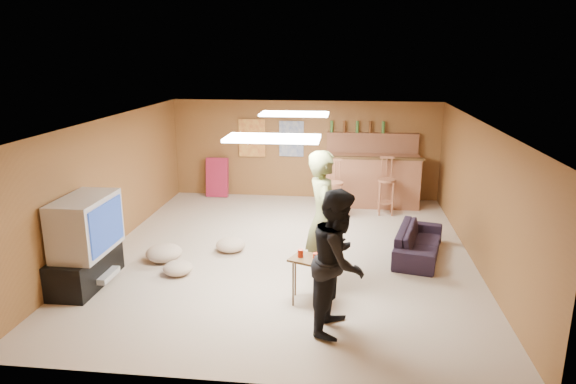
# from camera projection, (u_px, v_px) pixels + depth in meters

# --- Properties ---
(ground) EXTENTS (7.00, 7.00, 0.00)m
(ground) POSITION_uv_depth(u_px,v_px,m) (287.00, 253.00, 8.54)
(ground) COLOR tan
(ground) RESTS_ON ground
(ceiling) EXTENTS (6.00, 7.00, 0.02)m
(ceiling) POSITION_uv_depth(u_px,v_px,m) (287.00, 121.00, 7.96)
(ceiling) COLOR silver
(ceiling) RESTS_ON ground
(wall_back) EXTENTS (6.00, 0.02, 2.20)m
(wall_back) POSITION_uv_depth(u_px,v_px,m) (305.00, 150.00, 11.60)
(wall_back) COLOR brown
(wall_back) RESTS_ON ground
(wall_front) EXTENTS (6.00, 0.02, 2.20)m
(wall_front) POSITION_uv_depth(u_px,v_px,m) (243.00, 283.00, 4.89)
(wall_front) COLOR brown
(wall_front) RESTS_ON ground
(wall_left) EXTENTS (0.02, 7.00, 2.20)m
(wall_left) POSITION_uv_depth(u_px,v_px,m) (109.00, 184.00, 8.58)
(wall_left) COLOR brown
(wall_left) RESTS_ON ground
(wall_right) EXTENTS (0.02, 7.00, 2.20)m
(wall_right) POSITION_uv_depth(u_px,v_px,m) (479.00, 195.00, 7.92)
(wall_right) COLOR brown
(wall_right) RESTS_ON ground
(tv_stand) EXTENTS (0.55, 1.30, 0.50)m
(tv_stand) POSITION_uv_depth(u_px,v_px,m) (86.00, 268.00, 7.34)
(tv_stand) COLOR black
(tv_stand) RESTS_ON ground
(dvd_box) EXTENTS (0.35, 0.50, 0.08)m
(dvd_box) POSITION_uv_depth(u_px,v_px,m) (101.00, 275.00, 7.34)
(dvd_box) COLOR #B2B2B7
(dvd_box) RESTS_ON tv_stand
(tv_body) EXTENTS (0.60, 1.10, 0.80)m
(tv_body) POSITION_uv_depth(u_px,v_px,m) (86.00, 225.00, 7.16)
(tv_body) COLOR #B2B2B7
(tv_body) RESTS_ON tv_stand
(tv_screen) EXTENTS (0.02, 0.95, 0.65)m
(tv_screen) POSITION_uv_depth(u_px,v_px,m) (107.00, 226.00, 7.12)
(tv_screen) COLOR navy
(tv_screen) RESTS_ON tv_body
(bar_counter) EXTENTS (2.00, 0.60, 1.10)m
(bar_counter) POSITION_uv_depth(u_px,v_px,m) (372.00, 181.00, 11.05)
(bar_counter) COLOR brown
(bar_counter) RESTS_ON ground
(bar_lip) EXTENTS (2.10, 0.12, 0.05)m
(bar_lip) POSITION_uv_depth(u_px,v_px,m) (373.00, 158.00, 10.67)
(bar_lip) COLOR #402914
(bar_lip) RESTS_ON bar_counter
(bar_shelf) EXTENTS (2.00, 0.18, 0.05)m
(bar_shelf) POSITION_uv_depth(u_px,v_px,m) (373.00, 134.00, 11.24)
(bar_shelf) COLOR brown
(bar_shelf) RESTS_ON bar_backing
(bar_backing) EXTENTS (2.00, 0.14, 0.60)m
(bar_backing) POSITION_uv_depth(u_px,v_px,m) (372.00, 147.00, 11.33)
(bar_backing) COLOR brown
(bar_backing) RESTS_ON bar_counter
(poster_left) EXTENTS (0.60, 0.03, 0.85)m
(poster_left) POSITION_uv_depth(u_px,v_px,m) (252.00, 138.00, 11.63)
(poster_left) COLOR #BF3F26
(poster_left) RESTS_ON wall_back
(poster_right) EXTENTS (0.55, 0.03, 0.80)m
(poster_right) POSITION_uv_depth(u_px,v_px,m) (291.00, 139.00, 11.53)
(poster_right) COLOR #334C99
(poster_right) RESTS_ON wall_back
(folding_chair_stack) EXTENTS (0.50, 0.26, 0.91)m
(folding_chair_stack) POSITION_uv_depth(u_px,v_px,m) (217.00, 177.00, 11.80)
(folding_chair_stack) COLOR #A21E3D
(folding_chair_stack) RESTS_ON ground
(ceiling_panel_front) EXTENTS (1.20, 0.60, 0.04)m
(ceiling_panel_front) POSITION_uv_depth(u_px,v_px,m) (273.00, 138.00, 6.53)
(ceiling_panel_front) COLOR white
(ceiling_panel_front) RESTS_ON ceiling
(ceiling_panel_back) EXTENTS (1.20, 0.60, 0.04)m
(ceiling_panel_back) POSITION_uv_depth(u_px,v_px,m) (294.00, 114.00, 9.12)
(ceiling_panel_back) COLOR white
(ceiling_panel_back) RESTS_ON ceiling
(person_olive) EXTENTS (0.62, 0.80, 1.97)m
(person_olive) POSITION_uv_depth(u_px,v_px,m) (323.00, 220.00, 7.10)
(person_olive) COLOR olive
(person_olive) RESTS_ON ground
(person_black) EXTENTS (0.81, 0.96, 1.73)m
(person_black) POSITION_uv_depth(u_px,v_px,m) (339.00, 261.00, 6.01)
(person_black) COLOR black
(person_black) RESTS_ON ground
(sofa) EXTENTS (1.00, 1.74, 0.48)m
(sofa) POSITION_uv_depth(u_px,v_px,m) (419.00, 242.00, 8.36)
(sofa) COLOR black
(sofa) RESTS_ON ground
(tray_table) EXTENTS (0.59, 0.53, 0.62)m
(tray_table) POSITION_uv_depth(u_px,v_px,m) (309.00, 280.00, 6.81)
(tray_table) COLOR #402914
(tray_table) RESTS_ON ground
(cup_red_near) EXTENTS (0.08, 0.08, 0.10)m
(cup_red_near) POSITION_uv_depth(u_px,v_px,m) (300.00, 253.00, 6.75)
(cup_red_near) COLOR #A9220B
(cup_red_near) RESTS_ON tray_table
(cup_red_far) EXTENTS (0.09, 0.09, 0.12)m
(cup_red_far) POSITION_uv_depth(u_px,v_px,m) (316.00, 257.00, 6.60)
(cup_red_far) COLOR #A9220B
(cup_red_far) RESTS_ON tray_table
(cup_blue) EXTENTS (0.10, 0.10, 0.11)m
(cup_blue) POSITION_uv_depth(u_px,v_px,m) (322.00, 251.00, 6.81)
(cup_blue) COLOR #17439E
(cup_blue) RESTS_ON tray_table
(bar_stool_left) EXTENTS (0.42, 0.42, 1.32)m
(bar_stool_left) POSITION_uv_depth(u_px,v_px,m) (334.00, 186.00, 10.19)
(bar_stool_left) COLOR brown
(bar_stool_left) RESTS_ON ground
(bar_stool_right) EXTENTS (0.41, 0.41, 1.08)m
(bar_stool_right) POSITION_uv_depth(u_px,v_px,m) (386.00, 189.00, 10.46)
(bar_stool_right) COLOR brown
(bar_stool_right) RESTS_ON ground
(cushion_near_tv) EXTENTS (0.73, 0.73, 0.26)m
(cushion_near_tv) POSITION_uv_depth(u_px,v_px,m) (164.00, 253.00, 8.20)
(cushion_near_tv) COLOR tan
(cushion_near_tv) RESTS_ON ground
(cushion_mid) EXTENTS (0.57, 0.57, 0.22)m
(cushion_mid) POSITION_uv_depth(u_px,v_px,m) (231.00, 245.00, 8.60)
(cushion_mid) COLOR tan
(cushion_mid) RESTS_ON ground
(cushion_far) EXTENTS (0.55, 0.55, 0.20)m
(cushion_far) POSITION_uv_depth(u_px,v_px,m) (178.00, 268.00, 7.70)
(cushion_far) COLOR tan
(cushion_far) RESTS_ON ground
(bottle_row) EXTENTS (1.20, 0.08, 0.26)m
(bottle_row) POSITION_uv_depth(u_px,v_px,m) (357.00, 127.00, 11.21)
(bottle_row) COLOR #3F7233
(bottle_row) RESTS_ON bar_shelf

